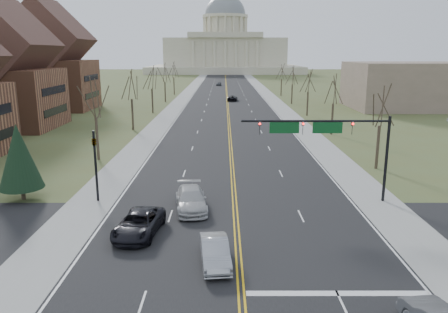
{
  "coord_description": "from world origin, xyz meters",
  "views": [
    {
      "loc": [
        -0.91,
        -21.37,
        12.23
      ],
      "look_at": [
        -0.88,
        17.05,
        3.0
      ],
      "focal_mm": 35.0,
      "sensor_mm": 36.0,
      "label": 1
    }
  ],
  "objects_px": {
    "car_sb_inner_second": "(191,199)",
    "signal_left": "(95,158)",
    "signal_mast": "(326,134)",
    "car_far_nb": "(232,98)",
    "car_far_sb": "(219,84)",
    "car_sb_outer_lead": "(139,224)",
    "car_sb_inner_lead": "(215,252)"
  },
  "relations": [
    {
      "from": "car_sb_inner_second",
      "to": "car_far_nb",
      "type": "relative_size",
      "value": 1.17
    },
    {
      "from": "car_far_sb",
      "to": "signal_mast",
      "type": "bearing_deg",
      "value": -80.1
    },
    {
      "from": "signal_mast",
      "to": "car_sb_outer_lead",
      "type": "xyz_separation_m",
      "value": [
        -14.17,
        -6.93,
        -4.97
      ]
    },
    {
      "from": "car_sb_outer_lead",
      "to": "car_far_nb",
      "type": "bearing_deg",
      "value": 91.31
    },
    {
      "from": "car_sb_inner_second",
      "to": "signal_left",
      "type": "bearing_deg",
      "value": 158.18
    },
    {
      "from": "car_sb_inner_second",
      "to": "car_far_sb",
      "type": "distance_m",
      "value": 130.9
    },
    {
      "from": "signal_mast",
      "to": "car_far_sb",
      "type": "distance_m",
      "value": 129.36
    },
    {
      "from": "car_sb_inner_second",
      "to": "car_sb_outer_lead",
      "type": "bearing_deg",
      "value": -130.87
    },
    {
      "from": "signal_mast",
      "to": "car_sb_inner_second",
      "type": "bearing_deg",
      "value": -169.43
    },
    {
      "from": "car_sb_outer_lead",
      "to": "car_far_nb",
      "type": "height_order",
      "value": "car_sb_outer_lead"
    },
    {
      "from": "car_sb_outer_lead",
      "to": "car_far_sb",
      "type": "relative_size",
      "value": 1.37
    },
    {
      "from": "car_sb_outer_lead",
      "to": "car_far_nb",
      "type": "relative_size",
      "value": 1.15
    },
    {
      "from": "car_sb_outer_lead",
      "to": "car_sb_inner_second",
      "type": "relative_size",
      "value": 0.98
    },
    {
      "from": "car_sb_inner_lead",
      "to": "car_far_sb",
      "type": "relative_size",
      "value": 1.11
    },
    {
      "from": "signal_mast",
      "to": "car_far_sb",
      "type": "xyz_separation_m",
      "value": [
        -10.15,
        128.86,
        -5.05
      ]
    },
    {
      "from": "car_sb_outer_lead",
      "to": "car_sb_inner_second",
      "type": "bearing_deg",
      "value": 63.4
    },
    {
      "from": "car_sb_inner_lead",
      "to": "car_sb_inner_second",
      "type": "height_order",
      "value": "car_sb_inner_second"
    },
    {
      "from": "car_sb_outer_lead",
      "to": "car_far_nb",
      "type": "distance_m",
      "value": 84.56
    },
    {
      "from": "car_sb_inner_lead",
      "to": "car_sb_inner_second",
      "type": "distance_m",
      "value": 9.39
    },
    {
      "from": "signal_mast",
      "to": "car_far_sb",
      "type": "relative_size",
      "value": 2.95
    },
    {
      "from": "signal_mast",
      "to": "car_far_nb",
      "type": "xyz_separation_m",
      "value": [
        -6.1,
        77.24,
        -5.07
      ]
    },
    {
      "from": "signal_left",
      "to": "car_sb_inner_second",
      "type": "bearing_deg",
      "value": -14.34
    },
    {
      "from": "signal_mast",
      "to": "signal_left",
      "type": "relative_size",
      "value": 2.02
    },
    {
      "from": "car_sb_inner_lead",
      "to": "car_far_nb",
      "type": "relative_size",
      "value": 0.93
    },
    {
      "from": "car_sb_inner_lead",
      "to": "car_sb_inner_second",
      "type": "xyz_separation_m",
      "value": [
        -2.08,
        9.16,
        0.08
      ]
    },
    {
      "from": "signal_left",
      "to": "car_sb_inner_lead",
      "type": "height_order",
      "value": "signal_left"
    },
    {
      "from": "signal_mast",
      "to": "car_far_nb",
      "type": "distance_m",
      "value": 77.65
    },
    {
      "from": "signal_mast",
      "to": "car_far_nb",
      "type": "height_order",
      "value": "signal_mast"
    },
    {
      "from": "car_sb_inner_lead",
      "to": "car_sb_inner_second",
      "type": "bearing_deg",
      "value": 96.6
    },
    {
      "from": "car_sb_inner_lead",
      "to": "car_sb_outer_lead",
      "type": "bearing_deg",
      "value": 134.92
    },
    {
      "from": "car_far_nb",
      "to": "car_sb_inner_second",
      "type": "bearing_deg",
      "value": 93.14
    },
    {
      "from": "car_sb_outer_lead",
      "to": "signal_mast",
      "type": "bearing_deg",
      "value": 32.85
    }
  ]
}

